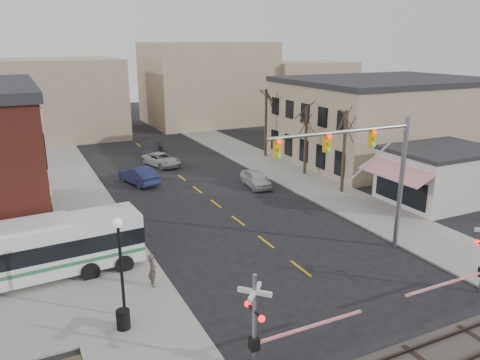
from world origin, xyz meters
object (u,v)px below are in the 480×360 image
trash_bin (123,319)px  pedestrian_near (152,270)px  street_lamp (120,248)px  car_b (139,175)px  transit_bus (22,253)px  car_d (152,149)px  rr_crossing_east (480,258)px  rr_crossing_west (264,321)px  pedestrian_far (94,246)px  car_a (256,179)px  traffic_signal_mast (369,161)px  car_c (161,160)px

trash_bin → pedestrian_near: (2.17, 3.06, 0.44)m
street_lamp → car_b: 21.45m
transit_bus → car_d: 29.02m
street_lamp → rr_crossing_east: bearing=-18.8°
transit_bus → rr_crossing_west: 13.60m
rr_crossing_east → trash_bin: bearing=164.5°
car_d → pedestrian_far: 26.67m
car_a → pedestrian_far: size_ratio=2.26×
rr_crossing_west → pedestrian_far: rr_crossing_west is taller
traffic_signal_mast → car_b: size_ratio=1.94×
rr_crossing_east → car_c: rr_crossing_east is taller
car_a → pedestrian_near: size_ratio=2.36×
transit_bus → car_c: (13.33, 20.27, -1.11)m
traffic_signal_mast → rr_crossing_east: traffic_signal_mast is taller
car_c → car_d: size_ratio=1.00×
car_b → pedestrian_far: bearing=51.5°
transit_bus → car_c: 24.29m
transit_bus → car_a: size_ratio=2.97×
car_d → car_b: bearing=-87.4°
car_a → car_d: 16.32m
traffic_signal_mast → trash_bin: 15.26m
rr_crossing_west → trash_bin: (-4.37, 4.65, -1.42)m
traffic_signal_mast → car_a: bearing=87.2°
traffic_signal_mast → rr_crossing_east: (2.07, -6.01, -3.73)m
transit_bus → car_d: bearing=61.5°
car_d → pedestrian_near: (-8.04, -28.75, 0.32)m
rr_crossing_west → car_d: (5.84, 36.46, -1.29)m
car_a → street_lamp: bearing=-129.4°
rr_crossing_east → pedestrian_far: bearing=144.4°
pedestrian_far → trash_bin: bearing=-147.2°
car_c → rr_crossing_east: bearing=-96.6°
transit_bus → pedestrian_far: size_ratio=6.69×
transit_bus → car_a: bearing=27.9°
car_b → car_d: car_b is taller
transit_bus → pedestrian_near: (5.81, -3.28, -0.77)m
rr_crossing_east → car_c: bearing=102.1°
traffic_signal_mast → pedestrian_far: 16.10m
car_b → rr_crossing_west: bearing=70.9°
trash_bin → car_b: (6.07, 21.41, 0.23)m
rr_crossing_east → car_b: 27.94m
rr_crossing_west → car_b: bearing=86.3°
car_a → car_c: size_ratio=0.89×
rr_crossing_west → car_a: bearing=63.0°
car_d → pedestrian_near: 29.86m
car_c → trash_bin: bearing=-128.7°
rr_crossing_east → car_b: size_ratio=1.18×
rr_crossing_west → trash_bin: bearing=133.3°
traffic_signal_mast → car_b: traffic_signal_mast is taller
transit_bus → rr_crossing_west: (8.02, -10.99, 0.21)m
transit_bus → car_a: (18.66, 9.87, -1.06)m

